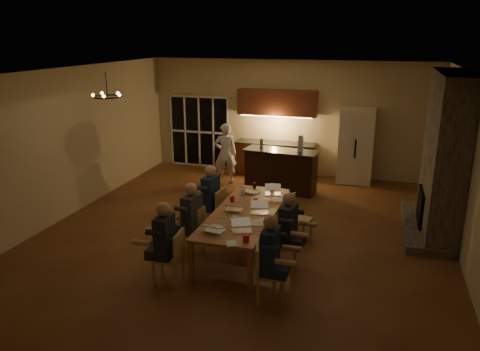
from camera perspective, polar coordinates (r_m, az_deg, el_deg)
name	(u,v)px	position (r m, az deg, el deg)	size (l,w,h in m)	color
floor	(244,233)	(9.55, 0.53, -7.01)	(9.00, 9.00, 0.00)	brown
back_wall	(289,118)	(13.33, 6.01, 7.00)	(8.00, 0.04, 3.20)	tan
left_wall	(66,143)	(10.82, -20.40, 3.72)	(0.04, 9.00, 3.20)	tan
right_wall	(472,174)	(8.83, 26.47, 0.19)	(0.04, 9.00, 3.20)	tan
ceiling	(245,71)	(8.75, 0.58, 12.64)	(8.00, 9.00, 0.04)	white
french_doors	(200,132)	(14.13, -4.96, 5.32)	(1.86, 0.08, 2.10)	black
fireplace	(444,155)	(9.93, 23.61, 2.25)	(0.58, 2.50, 3.20)	#6B6154
kitchenette	(276,133)	(13.15, 4.40, 5.14)	(2.24, 0.68, 2.40)	maroon
refrigerator	(356,146)	(12.87, 13.96, 3.52)	(0.90, 0.68, 2.00)	#EEE4C7
dining_table	(245,230)	(8.75, 0.61, -6.66)	(1.10, 2.96, 0.75)	#B77849
bar_island	(281,171)	(11.90, 5.00, 0.58)	(1.85, 0.68, 1.08)	black
chair_left_near	(168,257)	(7.68, -8.79, -9.81)	(0.44, 0.44, 0.89)	tan
chair_left_mid	(189,230)	(8.61, -6.24, -6.65)	(0.44, 0.44, 0.89)	tan
chair_left_far	(212,209)	(9.56, -3.42, -4.13)	(0.44, 0.44, 0.89)	tan
chair_right_near	(270,272)	(7.17, 3.72, -11.69)	(0.44, 0.44, 0.89)	tan
chair_right_mid	(285,244)	(8.06, 5.49, -8.35)	(0.44, 0.44, 0.89)	tan
chair_right_far	(299,219)	(9.13, 7.19, -5.28)	(0.44, 0.44, 0.89)	tan
person_left_near	(165,243)	(7.57, -9.14, -8.18)	(0.60, 0.60, 1.38)	#24282E
person_right_near	(270,258)	(7.03, 3.68, -10.03)	(0.60, 0.60, 1.38)	#1D2E4A
person_left_mid	(192,220)	(8.42, -5.88, -5.39)	(0.60, 0.60, 1.38)	#383C43
person_right_mid	(288,231)	(7.95, 5.85, -6.77)	(0.60, 0.60, 1.38)	#24282E
person_left_far	(211,198)	(9.45, -3.59, -2.81)	(0.60, 0.60, 1.38)	#1D2E4A
standing_person	(225,154)	(12.44, -1.79, 2.69)	(0.60, 0.39, 1.63)	white
chandelier	(107,97)	(9.14, -15.86, 9.23)	(0.54, 0.54, 0.03)	black
laptop_a	(215,225)	(7.74, -3.13, -6.01)	(0.32, 0.28, 0.23)	silver
laptop_b	(242,225)	(7.71, 0.23, -6.08)	(0.32, 0.28, 0.23)	silver
laptop_c	(235,204)	(8.61, -0.67, -3.54)	(0.32, 0.28, 0.23)	silver
laptop_d	(259,207)	(8.49, 2.38, -3.87)	(0.32, 0.28, 0.23)	silver
laptop_e	(251,187)	(9.57, 1.33, -1.41)	(0.32, 0.28, 0.23)	silver
laptop_f	(273,189)	(9.47, 4.04, -1.65)	(0.32, 0.28, 0.23)	silver
mug_front	(234,219)	(8.13, -0.68, -5.29)	(0.07, 0.07, 0.10)	white
mug_mid	(256,200)	(9.04, 1.94, -2.97)	(0.08, 0.08, 0.10)	white
mug_back	(243,192)	(9.45, 0.36, -2.07)	(0.08, 0.08, 0.10)	white
redcup_near	(246,238)	(7.36, 0.74, -7.67)	(0.10, 0.10, 0.12)	red
redcup_mid	(232,199)	(9.04, -0.96, -2.89)	(0.08, 0.08, 0.12)	red
redcup_far	(272,186)	(9.81, 3.98, -1.32)	(0.09, 0.09, 0.12)	red
can_silver	(236,221)	(8.02, -0.50, -5.53)	(0.07, 0.07, 0.12)	#B2B2B7
can_cola	(254,185)	(9.85, 1.77, -1.21)	(0.07, 0.07, 0.12)	#3F0F0C
plate_near	(258,224)	(8.04, 2.15, -5.89)	(0.24, 0.24, 0.02)	white
plate_left	(216,228)	(7.88, -2.97, -6.38)	(0.26, 0.26, 0.02)	white
plate_far	(278,200)	(9.16, 4.61, -3.01)	(0.27, 0.27, 0.02)	white
notepad	(231,244)	(7.32, -1.05, -8.30)	(0.16, 0.22, 0.01)	white
bar_bottle	(261,143)	(11.92, 2.62, 3.94)	(0.08, 0.08, 0.24)	#99999E
bar_blender	(301,144)	(11.62, 7.40, 3.88)	(0.13, 0.13, 0.40)	silver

